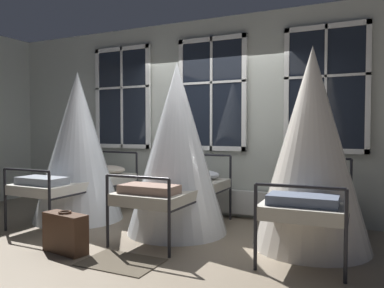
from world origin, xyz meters
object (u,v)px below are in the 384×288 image
object	(u,v)px
cot_second	(177,150)
suitcase_dark	(65,233)
cot_third	(312,151)
cot_first	(78,148)

from	to	relation	value
cot_second	suitcase_dark	bearing A→B (deg)	151.37
cot_third	suitcase_dark	xyz separation A→B (m)	(-2.45, -1.37, -0.91)
cot_first	suitcase_dark	xyz separation A→B (m)	(0.97, -1.30, -0.87)
cot_first	cot_third	bearing A→B (deg)	-87.99
cot_second	suitcase_dark	size ratio (longest dim) A/B	3.87
cot_first	cot_third	distance (m)	3.42
cot_third	suitcase_dark	bearing A→B (deg)	117.67
cot_second	cot_third	world-z (taller)	cot_third
cot_third	cot_second	bearing A→B (deg)	90.35
suitcase_dark	cot_first	bearing A→B (deg)	135.91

